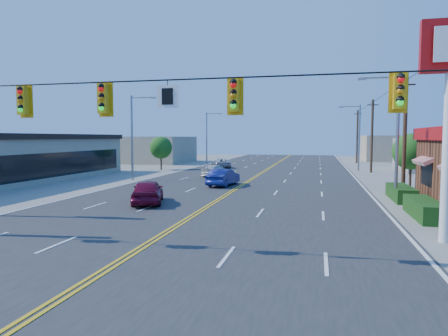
% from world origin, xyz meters
% --- Properties ---
extents(ground, '(160.00, 160.00, 0.00)m').
position_xyz_m(ground, '(0.00, 0.00, 0.00)').
color(ground, gray).
rests_on(ground, ground).
extents(road, '(20.00, 120.00, 0.06)m').
position_xyz_m(road, '(0.00, 20.00, 0.03)').
color(road, '#2D2D30').
rests_on(road, ground).
extents(signal_span, '(24.32, 0.34, 9.00)m').
position_xyz_m(signal_span, '(-0.12, 0.00, 4.89)').
color(signal_span, '#47301E').
rests_on(signal_span, ground).
extents(strip_mall, '(10.40, 26.40, 4.40)m').
position_xyz_m(strip_mall, '(-22.00, 18.00, 2.25)').
color(strip_mall, tan).
rests_on(strip_mall, ground).
extents(streetlight_se, '(2.55, 0.25, 8.00)m').
position_xyz_m(streetlight_se, '(10.79, 14.00, 4.51)').
color(streetlight_se, gray).
rests_on(streetlight_se, ground).
extents(streetlight_ne, '(2.55, 0.25, 8.00)m').
position_xyz_m(streetlight_ne, '(10.79, 38.00, 4.51)').
color(streetlight_ne, gray).
rests_on(streetlight_ne, ground).
extents(streetlight_sw, '(2.55, 0.25, 8.00)m').
position_xyz_m(streetlight_sw, '(-10.79, 22.00, 4.51)').
color(streetlight_sw, gray).
rests_on(streetlight_sw, ground).
extents(streetlight_nw, '(2.55, 0.25, 8.00)m').
position_xyz_m(streetlight_nw, '(-10.79, 48.00, 4.51)').
color(streetlight_nw, gray).
rests_on(streetlight_nw, ground).
extents(utility_pole_near, '(0.28, 0.28, 8.40)m').
position_xyz_m(utility_pole_near, '(12.20, 18.00, 4.20)').
color(utility_pole_near, '#47301E').
rests_on(utility_pole_near, ground).
extents(utility_pole_mid, '(0.28, 0.28, 8.40)m').
position_xyz_m(utility_pole_mid, '(12.20, 36.00, 4.20)').
color(utility_pole_mid, '#47301E').
rests_on(utility_pole_mid, ground).
extents(utility_pole_far, '(0.28, 0.28, 8.40)m').
position_xyz_m(utility_pole_far, '(12.20, 54.00, 4.20)').
color(utility_pole_far, '#47301E').
rests_on(utility_pole_far, ground).
extents(tree_kfc_rear, '(2.94, 2.94, 4.41)m').
position_xyz_m(tree_kfc_rear, '(13.50, 22.00, 2.93)').
color(tree_kfc_rear, '#47301E').
rests_on(tree_kfc_rear, ground).
extents(tree_west, '(2.80, 2.80, 4.20)m').
position_xyz_m(tree_west, '(-13.00, 34.00, 2.79)').
color(tree_west, '#47301E').
rests_on(tree_west, ground).
extents(bld_west_far, '(11.00, 12.00, 4.20)m').
position_xyz_m(bld_west_far, '(-20.00, 48.00, 2.10)').
color(bld_west_far, tan).
rests_on(bld_west_far, ground).
extents(bld_east_far, '(10.00, 10.00, 4.40)m').
position_xyz_m(bld_east_far, '(19.00, 62.00, 2.20)').
color(bld_east_far, tan).
rests_on(bld_east_far, ground).
extents(car_magenta, '(3.07, 4.66, 1.47)m').
position_xyz_m(car_magenta, '(-3.87, 9.54, 0.74)').
color(car_magenta, maroon).
rests_on(car_magenta, ground).
extents(car_blue, '(2.04, 4.45, 1.41)m').
position_xyz_m(car_blue, '(-1.45, 19.27, 0.71)').
color(car_blue, navy).
rests_on(car_blue, ground).
extents(car_white, '(2.80, 4.29, 1.16)m').
position_xyz_m(car_white, '(-4.08, 26.96, 0.58)').
color(car_white, silver).
rests_on(car_white, ground).
extents(car_silver, '(3.66, 4.93, 1.24)m').
position_xyz_m(car_silver, '(-6.34, 38.45, 0.62)').
color(car_silver, '#BAB9BF').
rests_on(car_silver, ground).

